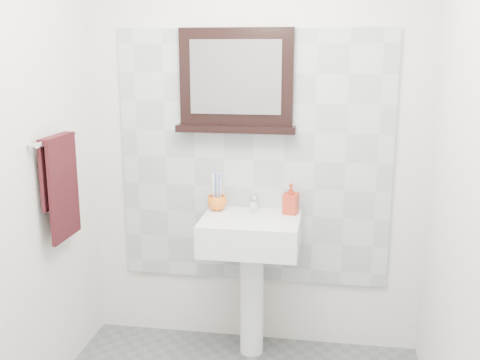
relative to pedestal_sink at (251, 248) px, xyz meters
name	(u,v)px	position (x,y,z in m)	size (l,w,h in m)	color
back_wall	(254,142)	(-0.02, 0.23, 0.57)	(2.00, 0.01, 2.50)	silver
front_wall	(111,309)	(-0.02, -1.97, 0.57)	(2.00, 0.01, 2.50)	silver
right_wall	(480,197)	(0.98, -0.87, 0.57)	(0.01, 2.20, 2.50)	silver
splashback	(254,160)	(-0.02, 0.21, 0.47)	(1.60, 0.02, 1.50)	#ACB6BB
pedestal_sink	(251,248)	(0.00, 0.00, 0.00)	(0.55, 0.44, 0.96)	white
toothbrush_cup	(217,203)	(-0.22, 0.11, 0.23)	(0.11, 0.11, 0.09)	orange
toothbrushes	(217,190)	(-0.22, 0.11, 0.31)	(0.05, 0.04, 0.21)	white
soap_dispenser	(291,199)	(0.22, 0.11, 0.27)	(0.08, 0.08, 0.18)	#AF1417
framed_mirror	(236,83)	(-0.12, 0.19, 0.92)	(0.69, 0.11, 0.59)	black
towel_bar	(56,139)	(-0.97, -0.34, 0.66)	(0.07, 0.40, 0.03)	silver
hand_towel	(60,179)	(-0.96, -0.34, 0.45)	(0.06, 0.30, 0.55)	black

